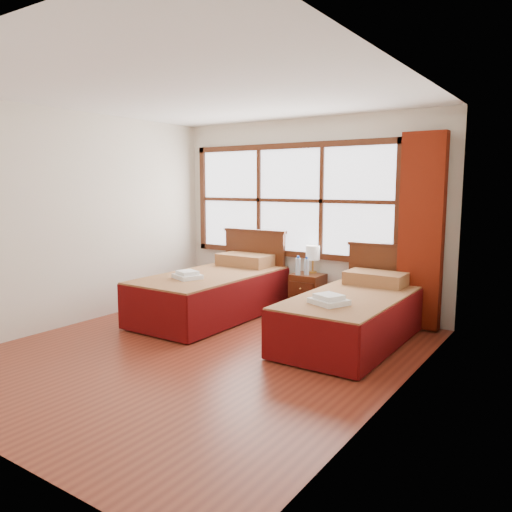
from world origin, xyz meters
The scene contains 15 objects.
floor centered at (0.00, 0.00, 0.00)m, with size 4.50×4.50×0.00m, color maroon.
ceiling centered at (0.00, 0.00, 2.60)m, with size 4.50×4.50×0.00m, color white.
wall_back centered at (0.00, 2.25, 1.30)m, with size 4.00×4.00×0.00m, color silver.
wall_left centered at (-2.00, 0.00, 1.30)m, with size 4.50×4.50×0.00m, color silver.
wall_right centered at (2.00, 0.00, 1.30)m, with size 4.50×4.50×0.00m, color silver.
window centered at (-0.25, 2.21, 1.50)m, with size 3.16×0.06×1.56m.
curtain centered at (1.60, 2.11, 1.17)m, with size 0.50×0.16×2.30m, color maroon.
bed_left centered at (-0.79, 1.20, 0.33)m, with size 1.11×2.14×1.08m.
bed_right centered at (1.16, 1.20, 0.30)m, with size 1.03×2.05×0.99m.
nightstand centered at (0.17, 1.99, 0.27)m, with size 0.40×0.40×0.54m.
towels_left centered at (-0.82, 0.72, 0.62)m, with size 0.40×0.37×0.09m.
towels_right centered at (1.13, 0.65, 0.57)m, with size 0.42×0.40×0.10m.
lamp centered at (0.17, 2.13, 0.80)m, with size 0.19×0.19×0.37m.
bottle_near centered at (0.08, 1.88, 0.65)m, with size 0.07×0.07×0.25m.
bottle_far centered at (0.18, 1.94, 0.65)m, with size 0.06×0.06×0.24m.
Camera 1 is at (3.25, -3.80, 1.72)m, focal length 35.00 mm.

